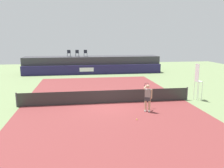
% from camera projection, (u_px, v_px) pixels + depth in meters
% --- Properties ---
extents(ground_plane, '(48.00, 48.00, 0.00)m').
position_uv_depth(ground_plane, '(102.00, 93.00, 19.71)').
color(ground_plane, '#6B7F51').
extents(court_inner, '(12.00, 22.00, 0.00)m').
position_uv_depth(court_inner, '(106.00, 103.00, 16.80)').
color(court_inner, maroon).
rests_on(court_inner, ground).
extents(sponsor_wall, '(18.00, 0.22, 1.20)m').
position_uv_depth(sponsor_wall, '(93.00, 70.00, 29.77)').
color(sponsor_wall, '#231E4C').
rests_on(sponsor_wall, ground).
extents(spectator_platform, '(18.00, 2.80, 2.20)m').
position_uv_depth(spectator_platform, '(93.00, 64.00, 31.42)').
color(spectator_platform, '#38383D').
rests_on(spectator_platform, ground).
extents(spectator_chair_far_left, '(0.47, 0.47, 0.89)m').
position_uv_depth(spectator_chair_far_left, '(69.00, 53.00, 30.47)').
color(spectator_chair_far_left, '#1E232D').
rests_on(spectator_chair_far_left, spectator_platform).
extents(spectator_chair_left, '(0.47, 0.47, 0.89)m').
position_uv_depth(spectator_chair_left, '(77.00, 53.00, 30.63)').
color(spectator_chair_left, '#1E232D').
rests_on(spectator_chair_left, spectator_platform).
extents(spectator_chair_center, '(0.47, 0.47, 0.89)m').
position_uv_depth(spectator_chair_center, '(86.00, 53.00, 30.77)').
color(spectator_chair_center, '#1E232D').
rests_on(spectator_chair_center, spectator_platform).
extents(umpire_chair, '(0.50, 0.50, 2.76)m').
position_uv_depth(umpire_chair, '(198.00, 79.00, 17.47)').
color(umpire_chair, white).
rests_on(umpire_chair, ground).
extents(tennis_net, '(12.40, 0.02, 0.95)m').
position_uv_depth(tennis_net, '(106.00, 97.00, 16.70)').
color(tennis_net, '#2D2D2D').
rests_on(tennis_net, ground).
extents(net_post_near, '(0.10, 0.10, 1.00)m').
position_uv_depth(net_post_near, '(16.00, 100.00, 15.81)').
color(net_post_near, '#4C4C51').
rests_on(net_post_near, ground).
extents(net_post_far, '(0.10, 0.10, 1.00)m').
position_uv_depth(net_post_far, '(187.00, 93.00, 17.59)').
color(net_post_far, '#4C4C51').
rests_on(net_post_far, ground).
extents(tennis_player, '(0.64, 1.26, 1.77)m').
position_uv_depth(tennis_player, '(148.00, 97.00, 14.76)').
color(tennis_player, white).
rests_on(tennis_player, court_inner).
extents(tennis_ball, '(0.07, 0.07, 0.07)m').
position_uv_depth(tennis_ball, '(137.00, 119.00, 13.35)').
color(tennis_ball, '#D8EA33').
rests_on(tennis_ball, court_inner).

